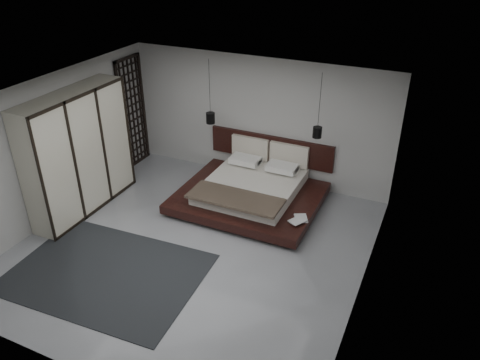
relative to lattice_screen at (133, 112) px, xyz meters
The scene contains 14 objects.
floor 4.05m from the lattice_screen, 39.71° to the right, with size 6.00×6.00×0.00m, color #94979C.
ceiling 4.12m from the lattice_screen, 39.71° to the right, with size 6.00×6.00×0.00m, color white.
wall_back 3.00m from the lattice_screen, 10.56° to the left, with size 6.00×6.00×0.00m, color #AEAEAB.
wall_front 6.20m from the lattice_screen, 61.57° to the right, with size 6.00×6.00×0.00m, color #AEAEAB.
wall_left 2.45m from the lattice_screen, 91.17° to the right, with size 6.00×6.00×0.00m, color #AEAEAB.
wall_right 6.44m from the lattice_screen, 22.38° to the right, with size 6.00×6.00×0.00m, color #AEAEAB.
lattice_screen is the anchor object (origin of this frame).
bed 3.48m from the lattice_screen, ahead, with size 2.87×2.43×1.09m.
book_lower 4.74m from the lattice_screen, 15.19° to the right, with size 0.23×0.32×0.03m, color #99724C.
book_upper 4.72m from the lattice_screen, 15.62° to the right, with size 0.23×0.31×0.02m, color #99724C.
pendant_left 2.12m from the lattice_screen, ahead, with size 0.19×0.19×1.38m.
pendant_right 4.48m from the lattice_screen, ahead, with size 0.18×0.18×1.29m.
wardrobe 2.17m from the lattice_screen, 83.33° to the right, with size 0.59×2.51×2.46m.
rug 4.40m from the lattice_screen, 61.83° to the right, with size 3.17×2.27×0.01m, color black.
Camera 1 is at (3.65, -5.93, 5.19)m, focal length 35.00 mm.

